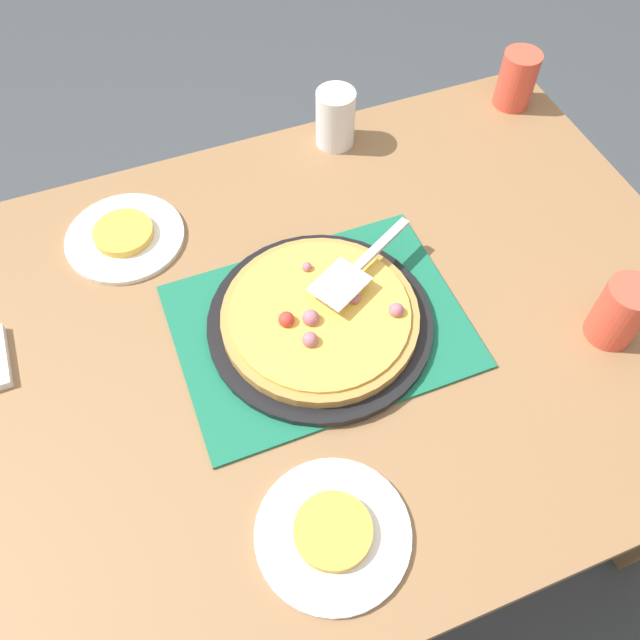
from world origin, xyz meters
TOP-DOWN VIEW (x-y plane):
  - ground_plane at (0.00, 0.00)m, footprint 8.00×8.00m
  - dining_table at (0.00, 0.00)m, footprint 1.40×1.00m
  - placemat at (0.00, 0.00)m, footprint 0.48×0.36m
  - pizza_pan at (0.00, 0.00)m, footprint 0.38×0.38m
  - pizza at (-0.00, 0.00)m, footprint 0.33×0.33m
  - plate_near_left at (0.27, -0.31)m, footprint 0.22×0.22m
  - plate_far_right at (0.11, 0.33)m, footprint 0.22×0.22m
  - served_slice_left at (0.27, -0.31)m, footprint 0.11×0.11m
  - served_slice_right at (0.11, 0.33)m, footprint 0.11×0.11m
  - cup_near at (-0.61, -0.40)m, footprint 0.08×0.08m
  - cup_far at (-0.20, -0.43)m, footprint 0.08×0.08m
  - cup_corner at (-0.45, 0.19)m, footprint 0.08×0.08m
  - pizza_server at (-0.09, -0.05)m, footprint 0.22×0.15m

SIDE VIEW (x-z plane):
  - ground_plane at x=0.00m, z-range 0.00..0.00m
  - dining_table at x=0.00m, z-range 0.27..1.02m
  - placemat at x=0.00m, z-range 0.75..0.76m
  - plate_near_left at x=0.27m, z-range 0.75..0.76m
  - plate_far_right at x=0.11m, z-range 0.75..0.76m
  - pizza_pan at x=0.00m, z-range 0.76..0.77m
  - served_slice_left at x=0.27m, z-range 0.76..0.78m
  - served_slice_right at x=0.11m, z-range 0.76..0.78m
  - pizza at x=0.00m, z-range 0.76..0.81m
  - cup_near at x=-0.61m, z-range 0.75..0.87m
  - cup_far at x=-0.20m, z-range 0.75..0.87m
  - cup_corner at x=-0.45m, z-range 0.75..0.87m
  - pizza_server at x=-0.09m, z-range 0.82..0.82m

